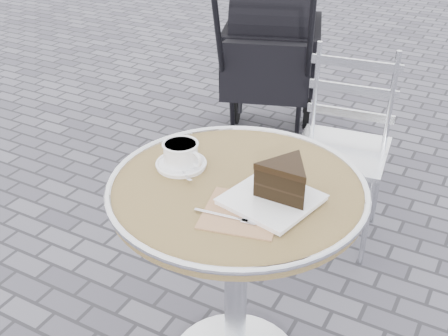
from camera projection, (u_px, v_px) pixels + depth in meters
The scene contains 5 objects.
cafe_table at pixel (237, 234), 1.61m from camera, with size 0.72×0.72×0.74m.
cappuccino_set at pixel (181, 156), 1.60m from camera, with size 0.15×0.15×0.07m.
cake_plate_set at pixel (281, 184), 1.44m from camera, with size 0.32×0.33×0.11m.
bistro_chair at pixel (347, 124), 2.35m from camera, with size 0.42×0.42×0.83m.
baby_stroller at pixel (270, 64), 3.06m from camera, with size 0.78×1.12×1.07m.
Camera 1 is at (0.59, -1.15, 1.55)m, focal length 45.00 mm.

